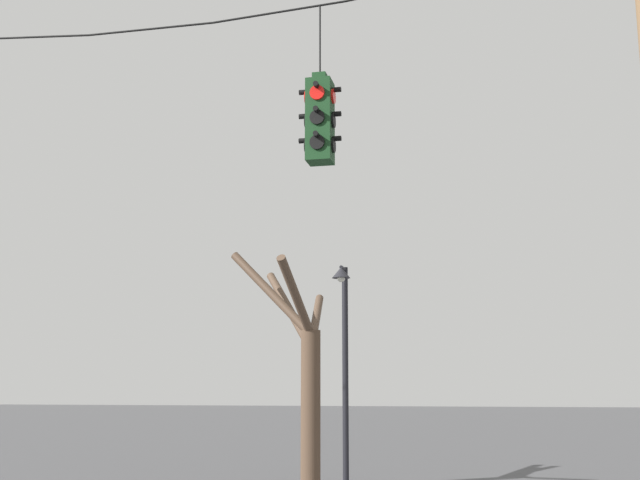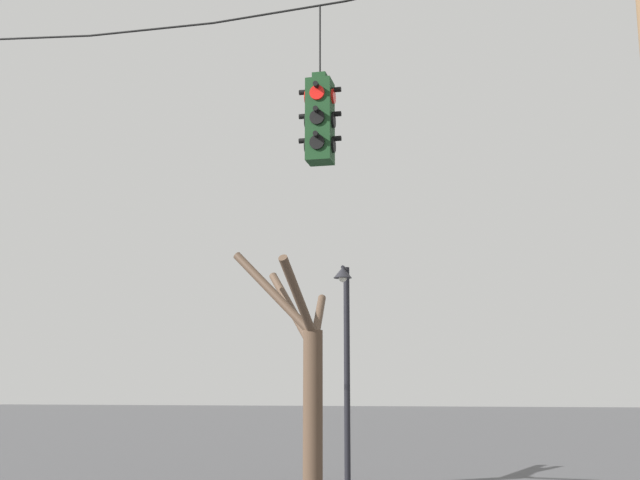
{
  "view_description": "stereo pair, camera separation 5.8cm",
  "coord_description": "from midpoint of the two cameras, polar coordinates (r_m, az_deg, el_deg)",
  "views": [
    {
      "loc": [
        4.72,
        -9.68,
        2.37
      ],
      "look_at": [
        2.53,
        0.42,
        4.29
      ],
      "focal_mm": 45.0,
      "sensor_mm": 36.0,
      "label": 1
    },
    {
      "loc": [
        4.77,
        -9.67,
        2.37
      ],
      "look_at": [
        2.53,
        0.42,
        4.29
      ],
      "focal_mm": 45.0,
      "sensor_mm": 36.0,
      "label": 2
    }
  ],
  "objects": [
    {
      "name": "span_wire",
      "position": [
        12.38,
        -12.1,
        15.49
      ],
      "size": [
        13.53,
        0.03,
        0.76
      ],
      "color": "black"
    },
    {
      "name": "traffic_light_near_left_pole",
      "position": [
        10.93,
        -0.15,
        8.53
      ],
      "size": [
        0.58,
        0.58,
        2.25
      ],
      "color": "#143819"
    },
    {
      "name": "street_lamp",
      "position": [
        15.93,
        1.61,
        -7.73
      ],
      "size": [
        0.36,
        0.64,
        4.78
      ],
      "color": "black",
      "rests_on": "ground_plane"
    },
    {
      "name": "bare_tree",
      "position": [
        20.2,
        -1.28,
        -9.02
      ],
      "size": [
        2.59,
        4.47,
        5.95
      ],
      "color": "brown",
      "rests_on": "ground_plane"
    }
  ]
}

